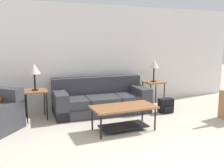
# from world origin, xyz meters

# --- Properties ---
(wall_back) EXTENTS (8.65, 0.06, 2.60)m
(wall_back) POSITION_xyz_m (0.00, 4.12, 1.30)
(wall_back) COLOR white
(wall_back) RESTS_ON ground_plane
(couch) EXTENTS (2.28, 1.11, 0.82)m
(couch) POSITION_xyz_m (-0.08, 3.50, 0.29)
(couch) COLOR #38383D
(couch) RESTS_ON ground_plane
(coffee_table) EXTENTS (1.22, 0.61, 0.48)m
(coffee_table) POSITION_xyz_m (-0.10, 2.17, 0.35)
(coffee_table) COLOR #935B33
(coffee_table) RESTS_ON ground_plane
(side_table_left) EXTENTS (0.49, 0.48, 0.64)m
(side_table_left) POSITION_xyz_m (-1.57, 3.54, 0.57)
(side_table_left) COLOR #935B33
(side_table_left) RESTS_ON ground_plane
(side_table_right) EXTENTS (0.49, 0.48, 0.64)m
(side_table_right) POSITION_xyz_m (1.41, 3.54, 0.57)
(side_table_right) COLOR #935B33
(side_table_right) RESTS_ON ground_plane
(table_lamp_left) EXTENTS (0.27, 0.27, 0.58)m
(table_lamp_left) POSITION_xyz_m (-1.57, 3.54, 1.10)
(table_lamp_left) COLOR black
(table_lamp_left) RESTS_ON side_table_left
(table_lamp_right) EXTENTS (0.27, 0.27, 0.58)m
(table_lamp_right) POSITION_xyz_m (1.41, 3.54, 1.10)
(table_lamp_right) COLOR black
(table_lamp_right) RESTS_ON side_table_right
(backpack) EXTENTS (0.34, 0.27, 0.34)m
(backpack) POSITION_xyz_m (1.35, 2.85, 0.17)
(backpack) COLOR black
(backpack) RESTS_ON ground_plane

